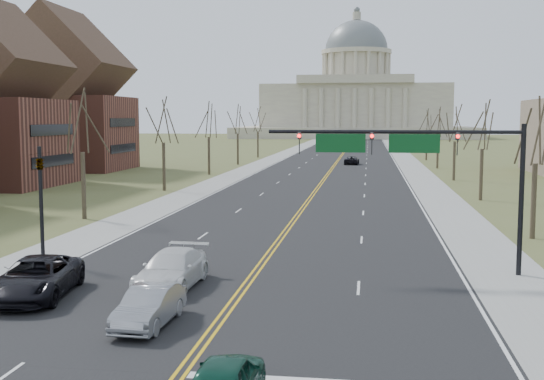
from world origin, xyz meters
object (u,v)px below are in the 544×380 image
(signal_left, at_px, (41,190))
(car_sb_inner_lead, at_px, (149,306))
(signal_mast, at_px, (413,154))
(car_sb_inner_second, at_px, (172,269))
(car_far_sb, at_px, (331,146))
(car_sb_outer_lead, at_px, (36,278))
(car_nb_inner_lead, at_px, (225,380))
(car_far_nb, at_px, (352,160))

(signal_left, xyz_separation_m, car_sb_inner_lead, (9.12, -10.06, -3.00))
(signal_mast, relative_size, car_sb_inner_second, 2.19)
(car_far_sb, bearing_deg, car_sb_outer_lead, -97.77)
(signal_mast, relative_size, car_nb_inner_lead, 3.00)
(car_sb_inner_second, bearing_deg, signal_mast, 25.42)
(car_sb_inner_second, distance_m, car_far_nb, 82.16)
(car_sb_outer_lead, bearing_deg, car_sb_inner_second, 17.28)
(signal_left, xyz_separation_m, car_far_nb, (14.16, 77.39, -3.04))
(car_sb_inner_lead, xyz_separation_m, car_sb_outer_lead, (-5.92, 3.08, 0.12))
(signal_left, xyz_separation_m, car_sb_outer_lead, (3.20, -6.99, -2.88))
(signal_left, distance_m, car_sb_inner_lead, 13.91)
(signal_mast, height_order, car_far_nb, signal_mast)
(car_far_sb, bearing_deg, signal_left, -99.29)
(car_sb_inner_lead, bearing_deg, signal_left, 134.46)
(car_sb_inner_second, bearing_deg, car_nb_inner_lead, -65.22)
(car_nb_inner_lead, distance_m, car_sb_outer_lead, 13.79)
(car_far_sb, bearing_deg, car_far_nb, -88.96)
(car_sb_inner_second, bearing_deg, car_sb_inner_lead, -79.67)
(car_sb_inner_lead, relative_size, car_sb_outer_lead, 0.72)
(signal_mast, height_order, car_nb_inner_lead, signal_mast)
(car_sb_inner_lead, bearing_deg, signal_mast, 47.95)
(car_sb_inner_lead, bearing_deg, car_far_sb, 92.77)
(signal_left, relative_size, car_far_nb, 1.25)
(car_sb_outer_lead, height_order, car_far_sb, car_sb_outer_lead)
(car_nb_inner_lead, distance_m, car_far_sb, 145.99)
(car_far_nb, relative_size, car_far_sb, 1.07)
(car_sb_outer_lead, bearing_deg, car_nb_inner_lead, -51.12)
(signal_left, xyz_separation_m, car_nb_inner_lead, (13.26, -16.41, -3.02))
(car_sb_inner_lead, height_order, car_far_sb, car_far_sb)
(car_nb_inner_lead, xyz_separation_m, car_far_nb, (0.89, 93.80, -0.02))
(car_sb_inner_lead, bearing_deg, car_sb_outer_lead, 154.81)
(signal_mast, bearing_deg, car_sb_inner_lead, -134.33)
(car_nb_inner_lead, height_order, car_far_sb, car_far_sb)
(signal_left, relative_size, car_sb_inner_second, 1.08)
(car_sb_outer_lead, bearing_deg, signal_left, 106.61)
(car_sb_inner_second, xyz_separation_m, car_far_sb, (-0.41, 134.04, -0.04))
(car_sb_inner_lead, bearing_deg, car_sb_inner_second, 100.44)
(signal_left, height_order, car_sb_inner_lead, signal_left)
(signal_left, distance_m, car_sb_outer_lead, 8.21)
(signal_mast, relative_size, car_sb_outer_lead, 2.05)
(signal_mast, xyz_separation_m, car_sb_inner_lead, (-9.83, -10.06, -5.05))
(car_sb_inner_lead, xyz_separation_m, car_far_nb, (5.04, 87.45, -0.04))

